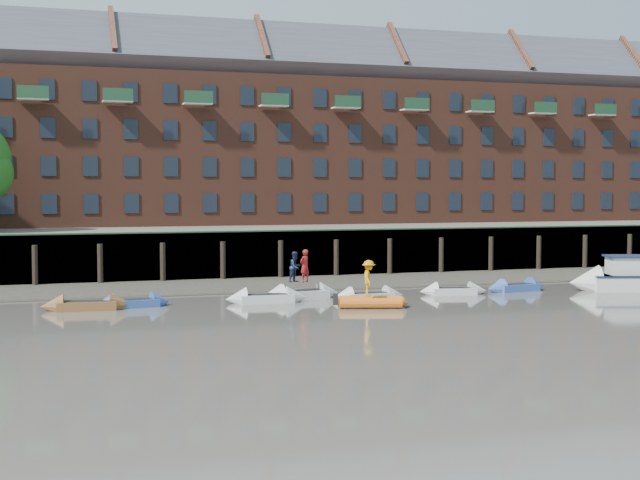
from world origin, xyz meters
name	(u,v)px	position (x,y,z in m)	size (l,w,h in m)	color
ground	(444,324)	(0.00, 0.00, 0.00)	(220.00, 220.00, 0.00)	#615C54
foreshore	(325,283)	(0.00, 18.00, 0.00)	(110.00, 8.00, 0.50)	#3D382F
mud_band	(342,289)	(0.00, 14.60, 0.00)	(110.00, 1.60, 0.10)	#4C4336
river_wall	(306,254)	(0.00, 22.38, 1.59)	(110.00, 1.23, 3.30)	#2D2A26
bank_terrace	(261,242)	(0.00, 36.00, 1.60)	(110.00, 28.00, 3.20)	#5E594D
apartment_terrace	(257,109)	(0.00, 36.99, 12.82)	(80.60, 15.56, 20.98)	brown
rowboat_0	(87,305)	(-15.40, 9.64, 0.23)	(4.63, 1.63, 1.32)	brown
rowboat_1	(133,303)	(-13.07, 10.00, 0.21)	(4.19, 1.84, 1.17)	#365AA9
rowboat_2	(267,298)	(-5.95, 9.77, 0.23)	(4.56, 1.61, 1.30)	silver
rowboat_3	(301,294)	(-3.70, 10.83, 0.24)	(4.77, 1.97, 1.34)	silver
rowboat_4	(368,296)	(-0.36, 9.01, 0.22)	(4.24, 1.40, 1.22)	silver
rowboat_5	(453,291)	(5.29, 10.02, 0.21)	(4.12, 1.81, 1.16)	silver
rowboat_6	(516,287)	(9.66, 10.45, 0.22)	(4.36, 1.90, 1.22)	#365AA9
rib_tender	(373,302)	(-1.12, 6.32, 0.27)	(3.64, 2.44, 0.61)	orange
motor_launch	(616,279)	(15.59, 8.91, 0.69)	(6.93, 3.89, 2.72)	silver
person_rower_a	(305,266)	(-3.47, 10.89, 1.83)	(0.68, 0.44, 1.85)	maroon
person_rower_b	(295,267)	(-3.96, 11.09, 1.77)	(0.85, 0.66, 1.74)	#19233F
person_rib_crew	(369,278)	(-1.31, 6.39, 1.52)	(1.22, 0.70, 1.89)	orange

